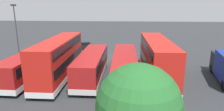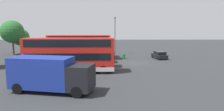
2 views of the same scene
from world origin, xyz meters
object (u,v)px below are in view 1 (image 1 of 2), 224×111
(bus_double_decker_fourth, at_px, (59,58))
(bus_double_decker_near_end, at_px, (157,59))
(lamp_post_tall, at_px, (16,29))
(bus_single_deck_third, at_px, (92,65))
(car_hatchback_silver, at_px, (83,45))
(waste_bin_yellow, at_px, (75,56))
(bus_single_deck_second, at_px, (125,66))
(bus_single_deck_fifth, at_px, (32,63))

(bus_double_decker_fourth, bearing_deg, bus_double_decker_near_end, -177.96)
(lamp_post_tall, bearing_deg, bus_double_decker_fourth, 141.39)
(bus_single_deck_third, xyz_separation_m, car_hatchback_silver, (4.30, -14.98, -0.92))
(bus_double_decker_fourth, height_order, car_hatchback_silver, bus_double_decker_fourth)
(bus_double_decker_fourth, xyz_separation_m, waste_bin_yellow, (0.51, -8.36, -1.97))
(waste_bin_yellow, bearing_deg, bus_single_deck_second, 133.48)
(car_hatchback_silver, bearing_deg, bus_double_decker_near_end, 127.96)
(bus_double_decker_near_end, relative_size, car_hatchback_silver, 2.75)
(bus_double_decker_near_end, distance_m, bus_single_deck_second, 3.65)
(bus_double_decker_near_end, relative_size, bus_double_decker_fourth, 1.00)
(bus_single_deck_second, height_order, bus_double_decker_fourth, bus_double_decker_fourth)
(bus_double_decker_fourth, height_order, lamp_post_tall, lamp_post_tall)
(bus_double_decker_near_end, bearing_deg, waste_bin_yellow, -34.81)
(bus_single_deck_third, bearing_deg, lamp_post_tall, -28.29)
(bus_single_deck_second, height_order, waste_bin_yellow, bus_single_deck_second)
(bus_double_decker_near_end, height_order, lamp_post_tall, lamp_post_tall)
(bus_single_deck_second, relative_size, lamp_post_tall, 1.45)
(bus_single_deck_second, relative_size, car_hatchback_silver, 2.83)
(bus_single_deck_third, relative_size, waste_bin_yellow, 11.04)
(bus_double_decker_near_end, xyz_separation_m, bus_single_deck_fifth, (14.35, 0.02, -0.83))
(bus_single_deck_fifth, relative_size, waste_bin_yellow, 12.38)
(lamp_post_tall, bearing_deg, bus_single_deck_fifth, 128.79)
(bus_double_decker_near_end, height_order, bus_single_deck_third, bus_double_decker_near_end)
(bus_double_decker_near_end, xyz_separation_m, bus_double_decker_fourth, (10.95, 0.39, -0.00))
(car_hatchback_silver, xyz_separation_m, waste_bin_yellow, (-0.15, 6.91, -0.22))
(bus_single_deck_fifth, bearing_deg, bus_double_decker_near_end, -179.93)
(bus_single_deck_third, distance_m, waste_bin_yellow, 9.15)
(bus_single_deck_second, xyz_separation_m, bus_double_decker_fourth, (7.41, 0.00, 0.83))
(bus_single_deck_third, distance_m, car_hatchback_silver, 15.61)
(waste_bin_yellow, bearing_deg, bus_double_decker_fourth, 93.46)
(bus_double_decker_near_end, relative_size, waste_bin_yellow, 12.33)
(bus_double_decker_near_end, xyz_separation_m, lamp_post_tall, (19.60, -6.52, 2.40))
(bus_double_decker_fourth, distance_m, waste_bin_yellow, 8.60)
(bus_double_decker_fourth, height_order, waste_bin_yellow, bus_double_decker_fourth)
(bus_double_decker_fourth, distance_m, bus_single_deck_fifth, 3.52)
(bus_single_deck_third, bearing_deg, bus_single_deck_fifth, -0.72)
(bus_double_decker_fourth, bearing_deg, bus_single_deck_second, -179.97)
(bus_single_deck_fifth, bearing_deg, waste_bin_yellow, -109.92)
(bus_single_deck_third, bearing_deg, car_hatchback_silver, -73.98)
(bus_single_deck_third, height_order, bus_single_deck_fifth, same)
(bus_single_deck_third, relative_size, car_hatchback_silver, 2.46)
(bus_single_deck_second, distance_m, waste_bin_yellow, 11.57)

